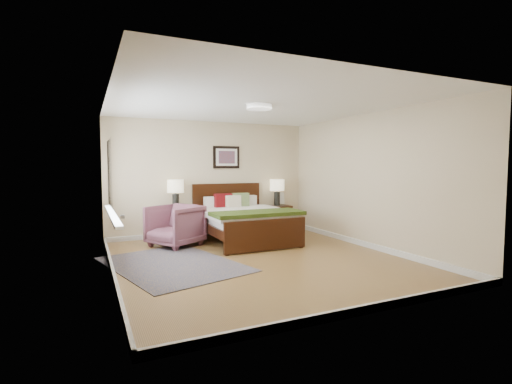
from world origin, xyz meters
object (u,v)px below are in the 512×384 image
(nightstand_right, at_px, (277,215))
(lamp_left, at_px, (176,189))
(nightstand_left, at_px, (176,215))
(lamp_right, at_px, (277,187))
(bed, at_px, (244,216))
(armchair, at_px, (175,226))
(rug_persian, at_px, (173,264))

(nightstand_right, xyz_separation_m, lamp_left, (-2.38, 0.01, 0.69))
(nightstand_left, xyz_separation_m, lamp_right, (2.38, 0.02, 0.52))
(bed, bearing_deg, lamp_right, 33.63)
(nightstand_left, height_order, nightstand_right, nightstand_left)
(lamp_right, distance_m, armchair, 2.72)
(lamp_left, bearing_deg, bed, -33.27)
(nightstand_right, bearing_deg, armchair, -165.14)
(lamp_right, height_order, armchair, lamp_right)
(armchair, bearing_deg, bed, 54.31)
(nightstand_right, bearing_deg, bed, -146.80)
(bed, height_order, lamp_right, lamp_right)
(armchair, bearing_deg, rug_persian, -45.84)
(bed, height_order, rug_persian, bed)
(bed, distance_m, nightstand_left, 1.42)
(bed, xyz_separation_m, rug_persian, (-1.70, -1.21, -0.51))
(nightstand_right, height_order, lamp_right, lamp_right)
(nightstand_right, relative_size, lamp_left, 0.98)
(lamp_left, bearing_deg, nightstand_left, -90.00)
(armchair, height_order, rug_persian, armchair)
(nightstand_left, distance_m, lamp_right, 2.44)
(bed, height_order, nightstand_left, bed)
(nightstand_left, height_order, armchair, armchair)
(nightstand_right, height_order, rug_persian, nightstand_right)
(nightstand_right, distance_m, lamp_right, 0.66)
(nightstand_right, height_order, lamp_left, lamp_left)
(nightstand_left, distance_m, rug_persian, 2.10)
(nightstand_left, relative_size, armchair, 0.72)
(armchair, distance_m, rug_persian, 1.40)
(nightstand_left, xyz_separation_m, armchair, (-0.17, -0.67, -0.10))
(bed, distance_m, nightstand_right, 1.42)
(bed, relative_size, rug_persian, 0.88)
(lamp_left, bearing_deg, rug_persian, -104.08)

